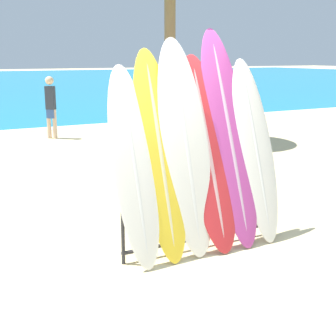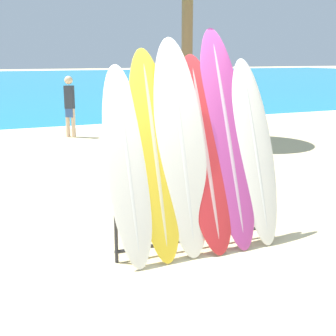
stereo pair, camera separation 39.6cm
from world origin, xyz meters
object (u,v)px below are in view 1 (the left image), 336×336
surfboard_slot_1 (160,154)px  person_far_left (142,121)px  surfboard_slot_0 (134,166)px  person_near_water (51,105)px  surfboard_slot_5 (255,149)px  person_mid_beach (200,132)px  surfboard_rack (200,213)px  surfboard_slot_4 (229,136)px  surfboard_slot_3 (208,152)px  surfboard_slot_2 (186,146)px

surfboard_slot_1 → person_far_left: 3.79m
surfboard_slot_0 → person_far_left: 3.94m
surfboard_slot_1 → person_near_water: 8.22m
surfboard_slot_5 → person_mid_beach: bearing=77.9°
person_far_left → person_mid_beach: bearing=-74.6°
surfboard_rack → surfboard_slot_5: surfboard_slot_5 is taller
surfboard_slot_0 → surfboard_slot_1: size_ratio=0.93×
surfboard_slot_4 → surfboard_rack: bearing=-161.7°
surfboard_slot_0 → surfboard_slot_4: 1.30m
surfboard_slot_3 → person_far_left: surfboard_slot_3 is taller
surfboard_rack → surfboard_slot_0: 1.02m
person_near_water → person_far_left: person_far_left is taller
surfboard_slot_2 → person_near_water: (0.47, 8.17, -0.30)m
surfboard_slot_2 → person_mid_beach: bearing=54.8°
surfboard_slot_5 → person_near_water: 8.21m
person_far_left → person_near_water: bearing=100.5°
surfboard_slot_1 → surfboard_slot_3: 0.63m
surfboard_slot_3 → person_near_water: size_ratio=1.34×
surfboard_slot_2 → surfboard_slot_5: (0.96, -0.02, -0.12)m
surfboard_slot_3 → surfboard_slot_2: bearing=-178.8°
surfboard_slot_1 → person_near_water: bearing=84.5°
surfboard_slot_1 → surfboard_slot_4: bearing=3.7°
surfboard_slot_5 → person_near_water: surfboard_slot_5 is taller
surfboard_rack → person_near_water: size_ratio=1.17×
surfboard_slot_0 → person_near_water: 8.28m
surfboard_slot_2 → person_mid_beach: 2.42m
surfboard_slot_2 → surfboard_slot_5: 0.97m
surfboard_slot_5 → person_far_left: surfboard_slot_5 is taller
surfboard_slot_3 → surfboard_slot_5: surfboard_slot_3 is taller
surfboard_slot_3 → surfboard_slot_4: (0.32, 0.05, 0.15)m
surfboard_slot_2 → person_near_water: bearing=86.7°
person_far_left → surfboard_slot_2: bearing=-103.4°
surfboard_slot_0 → surfboard_slot_4: surfboard_slot_4 is taller
surfboard_slot_3 → surfboard_slot_4: bearing=9.6°
surfboard_slot_3 → surfboard_slot_4: size_ratio=0.88×
surfboard_slot_0 → person_near_water: surfboard_slot_0 is taller
surfboard_slot_2 → surfboard_slot_5: bearing=-1.0°
surfboard_slot_1 → surfboard_slot_3: surfboard_slot_1 is taller
surfboard_slot_5 → surfboard_slot_2: bearing=179.0°
surfboard_rack → surfboard_slot_5: bearing=5.7°
surfboard_slot_0 → person_far_left: (1.71, 3.55, -0.06)m
surfboard_rack → surfboard_slot_3: (0.16, 0.11, 0.69)m
person_mid_beach → person_far_left: bearing=-121.7°
surfboard_slot_0 → person_mid_beach: surfboard_slot_0 is taller
surfboard_slot_1 → surfboard_slot_5: 1.29m
surfboard_slot_1 → surfboard_slot_2: surfboard_slot_2 is taller
surfboard_slot_2 → surfboard_slot_3: bearing=1.2°
surfboard_slot_4 → person_mid_beach: bearing=68.2°
surfboard_rack → person_mid_beach: (1.25, 2.07, 0.57)m
surfboard_slot_4 → surfboard_slot_1: bearing=-176.3°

